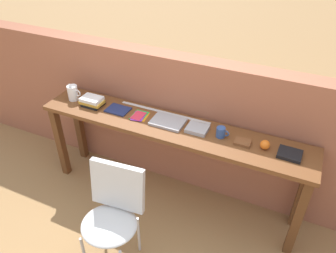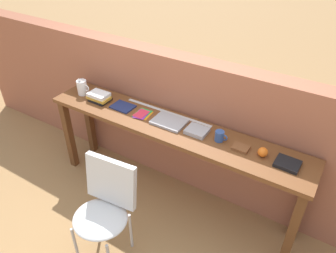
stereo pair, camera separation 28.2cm
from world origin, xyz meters
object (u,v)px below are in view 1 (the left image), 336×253
(book_open_centre, at_px, (168,122))
(leather_journal_brown, at_px, (243,142))
(mug, at_px, (221,132))
(sports_ball_small, at_px, (265,145))
(book_stack_leftmost, at_px, (92,101))
(chair_white_moulded, at_px, (112,212))
(pamphlet_pile_colourful, at_px, (139,116))
(pitcher_white, at_px, (73,93))
(book_repair_rightmost, at_px, (290,154))
(magazine_cycling, at_px, (118,110))

(book_open_centre, bearing_deg, leather_journal_brown, -1.26)
(mug, relative_size, sports_ball_small, 1.42)
(book_open_centre, bearing_deg, book_stack_leftmost, -177.67)
(chair_white_moulded, xyz_separation_m, leather_journal_brown, (0.77, 0.80, 0.37))
(chair_white_moulded, distance_m, book_open_centre, 0.90)
(pamphlet_pile_colourful, bearing_deg, book_open_centre, 3.03)
(chair_white_moulded, distance_m, pitcher_white, 1.29)
(pamphlet_pile_colourful, bearing_deg, book_repair_rightmost, 0.02)
(pamphlet_pile_colourful, distance_m, sports_ball_small, 1.13)
(magazine_cycling, bearing_deg, pitcher_white, -178.01)
(mug, xyz_separation_m, sports_ball_small, (0.36, -0.01, -0.01))
(leather_journal_brown, bearing_deg, sports_ball_small, 2.27)
(pamphlet_pile_colourful, xyz_separation_m, mug, (0.77, 0.01, 0.04))
(pamphlet_pile_colourful, bearing_deg, magazine_cycling, 177.92)
(book_stack_leftmost, distance_m, mug, 1.27)
(chair_white_moulded, distance_m, leather_journal_brown, 1.17)
(sports_ball_small, bearing_deg, book_open_centre, 179.27)
(magazine_cycling, bearing_deg, book_repair_rightmost, 0.65)
(book_stack_leftmost, height_order, book_open_centre, book_stack_leftmost)
(magazine_cycling, relative_size, pamphlet_pile_colourful, 1.13)
(chair_white_moulded, relative_size, book_repair_rightmost, 4.95)
(pitcher_white, xyz_separation_m, book_open_centre, (1.02, 0.02, -0.07))
(book_stack_leftmost, height_order, pamphlet_pile_colourful, book_stack_leftmost)
(mug, height_order, book_repair_rightmost, mug)
(magazine_cycling, bearing_deg, pamphlet_pile_colourful, -1.14)
(book_open_centre, bearing_deg, mug, -0.09)
(pamphlet_pile_colourful, distance_m, leather_journal_brown, 0.96)
(pitcher_white, distance_m, pamphlet_pile_colourful, 0.74)
(book_stack_leftmost, height_order, magazine_cycling, book_stack_leftmost)
(pitcher_white, distance_m, mug, 1.50)
(pitcher_white, relative_size, leather_journal_brown, 1.41)
(pitcher_white, relative_size, magazine_cycling, 0.86)
(chair_white_moulded, height_order, book_open_centre, book_open_centre)
(chair_white_moulded, height_order, book_stack_leftmost, book_stack_leftmost)
(chair_white_moulded, relative_size, book_stack_leftmost, 4.08)
(magazine_cycling, distance_m, sports_ball_small, 1.37)
(book_stack_leftmost, bearing_deg, book_repair_rightmost, 0.47)
(pitcher_white, xyz_separation_m, leather_journal_brown, (1.69, -0.00, -0.07))
(leather_journal_brown, bearing_deg, pamphlet_pile_colourful, -179.90)
(chair_white_moulded, bearing_deg, book_open_centre, 83.26)
(chair_white_moulded, xyz_separation_m, book_repair_rightmost, (1.14, 0.81, 0.37))
(mug, bearing_deg, sports_ball_small, -1.34)
(pitcher_white, xyz_separation_m, pamphlet_pile_colourful, (0.73, 0.00, -0.07))
(book_stack_leftmost, xyz_separation_m, pamphlet_pile_colourful, (0.50, 0.01, -0.04))
(pitcher_white, bearing_deg, pamphlet_pile_colourful, 0.06)
(magazine_cycling, xyz_separation_m, mug, (1.00, 0.00, 0.04))
(book_stack_leftmost, bearing_deg, mug, 1.22)
(pamphlet_pile_colourful, xyz_separation_m, book_open_centre, (0.28, 0.01, 0.01))
(magazine_cycling, xyz_separation_m, sports_ball_small, (1.36, -0.00, 0.03))
(leather_journal_brown, bearing_deg, mug, 175.79)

